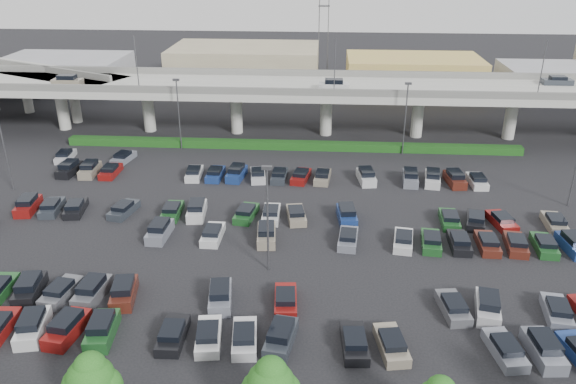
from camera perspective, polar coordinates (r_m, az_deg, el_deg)
The scene contains 9 objects.
ground at distance 59.46m, azimuth -1.23°, elevation -3.77°, with size 280.00×280.00×0.00m, color black.
overpass at distance 86.97m, azimuth 0.44°, elevation 10.30°, with size 150.00×13.00×15.80m.
on_ramp at distance 113.02m, azimuth -26.96°, elevation 10.93°, with size 50.93×30.13×8.80m.
hedge at distance 82.12m, azimuth 0.30°, elevation 4.77°, with size 66.00×1.60×1.10m, color #153E12.
tree_row at distance 35.71m, azimuth -4.04°, elevation -18.91°, with size 65.07×3.66×5.94m.
parked_cars at distance 56.03m, azimuth -1.59°, elevation -4.92°, with size 62.78×41.66×1.67m.
light_poles at distance 59.13m, azimuth -5.10°, elevation 2.64°, with size 66.90×48.38×10.30m.
distant_buildings at distance 116.87m, azimuth 7.69°, elevation 12.09°, with size 138.00×24.00×9.00m.
comm_tower at distance 126.88m, azimuth 3.70°, elevation 18.62°, with size 2.40×2.40×30.00m.
Camera 1 is at (4.85, -52.28, 27.90)m, focal length 35.00 mm.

